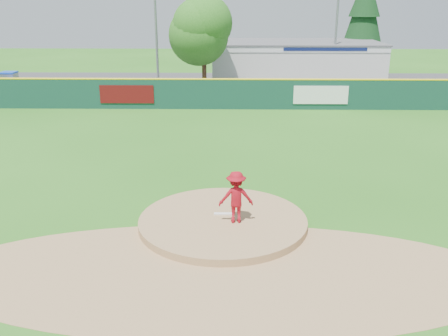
{
  "coord_description": "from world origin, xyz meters",
  "views": [
    {
      "loc": [
        0.32,
        -14.88,
        7.07
      ],
      "look_at": [
        0.0,
        2.0,
        1.3
      ],
      "focal_mm": 40.0,
      "sensor_mm": 36.0,
      "label": 1
    }
  ],
  "objects_px": {
    "deciduous_tree": "(204,32)",
    "conifer_tree": "(364,14)",
    "pitcher": "(236,197)",
    "pool_building_grp": "(295,60)",
    "light_pole_left": "(155,11)",
    "light_pole_right": "(337,17)",
    "van": "(236,89)",
    "playground_slide": "(9,83)"
  },
  "relations": [
    {
      "from": "deciduous_tree",
      "to": "conifer_tree",
      "type": "relative_size",
      "value": 0.77
    },
    {
      "from": "pool_building_grp",
      "to": "light_pole_right",
      "type": "bearing_deg",
      "value": -44.95
    },
    {
      "from": "pool_building_grp",
      "to": "deciduous_tree",
      "type": "xyz_separation_m",
      "value": [
        -8.0,
        -6.99,
        2.89
      ]
    },
    {
      "from": "pitcher",
      "to": "conifer_tree",
      "type": "relative_size",
      "value": 0.18
    },
    {
      "from": "van",
      "to": "pool_building_grp",
      "type": "xyz_separation_m",
      "value": [
        5.5,
        10.25,
        0.98
      ]
    },
    {
      "from": "pitcher",
      "to": "light_pole_left",
      "type": "relative_size",
      "value": 0.15
    },
    {
      "from": "light_pole_left",
      "to": "light_pole_right",
      "type": "xyz_separation_m",
      "value": [
        15.0,
        2.0,
        -0.51
      ]
    },
    {
      "from": "light_pole_left",
      "to": "light_pole_right",
      "type": "relative_size",
      "value": 1.1
    },
    {
      "from": "van",
      "to": "pool_building_grp",
      "type": "bearing_deg",
      "value": -11.5
    },
    {
      "from": "deciduous_tree",
      "to": "pitcher",
      "type": "bearing_deg",
      "value": -84.52
    },
    {
      "from": "van",
      "to": "deciduous_tree",
      "type": "xyz_separation_m",
      "value": [
        -2.5,
        3.25,
        3.87
      ]
    },
    {
      "from": "pool_building_grp",
      "to": "deciduous_tree",
      "type": "height_order",
      "value": "deciduous_tree"
    },
    {
      "from": "deciduous_tree",
      "to": "conifer_tree",
      "type": "bearing_deg",
      "value": 36.25
    },
    {
      "from": "pool_building_grp",
      "to": "light_pole_right",
      "type": "relative_size",
      "value": 1.52
    },
    {
      "from": "pitcher",
      "to": "light_pole_right",
      "type": "distance_m",
      "value": 30.81
    },
    {
      "from": "pitcher",
      "to": "van",
      "type": "xyz_separation_m",
      "value": [
        0.08,
        22.0,
        -0.42
      ]
    },
    {
      "from": "pitcher",
      "to": "pool_building_grp",
      "type": "distance_m",
      "value": 32.73
    },
    {
      "from": "van",
      "to": "conifer_tree",
      "type": "distance_m",
      "value": 19.57
    },
    {
      "from": "pool_building_grp",
      "to": "light_pole_left",
      "type": "xyz_separation_m",
      "value": [
        -12.0,
        -4.99,
        4.39
      ]
    },
    {
      "from": "conifer_tree",
      "to": "playground_slide",
      "type": "bearing_deg",
      "value": -156.87
    },
    {
      "from": "van",
      "to": "pool_building_grp",
      "type": "height_order",
      "value": "pool_building_grp"
    },
    {
      "from": "pool_building_grp",
      "to": "light_pole_right",
      "type": "xyz_separation_m",
      "value": [
        3.0,
        -2.99,
        3.88
      ]
    },
    {
      "from": "light_pole_right",
      "to": "pool_building_grp",
      "type": "bearing_deg",
      "value": 135.05
    },
    {
      "from": "pitcher",
      "to": "playground_slide",
      "type": "xyz_separation_m",
      "value": [
        -17.36,
        23.46,
        -0.23
      ]
    },
    {
      "from": "deciduous_tree",
      "to": "light_pole_left",
      "type": "distance_m",
      "value": 4.72
    },
    {
      "from": "conifer_tree",
      "to": "light_pole_right",
      "type": "relative_size",
      "value": 0.95
    },
    {
      "from": "pool_building_grp",
      "to": "light_pole_left",
      "type": "bearing_deg",
      "value": -157.4
    },
    {
      "from": "deciduous_tree",
      "to": "light_pole_left",
      "type": "bearing_deg",
      "value": 153.43
    },
    {
      "from": "deciduous_tree",
      "to": "light_pole_left",
      "type": "relative_size",
      "value": 0.67
    },
    {
      "from": "deciduous_tree",
      "to": "light_pole_right",
      "type": "xyz_separation_m",
      "value": [
        11.0,
        4.0,
        0.99
      ]
    },
    {
      "from": "pitcher",
      "to": "light_pole_left",
      "type": "height_order",
      "value": "light_pole_left"
    },
    {
      "from": "deciduous_tree",
      "to": "light_pole_left",
      "type": "height_order",
      "value": "light_pole_left"
    },
    {
      "from": "deciduous_tree",
      "to": "light_pole_right",
      "type": "height_order",
      "value": "light_pole_right"
    },
    {
      "from": "pitcher",
      "to": "light_pole_right",
      "type": "xyz_separation_m",
      "value": [
        8.58,
        29.25,
        4.44
      ]
    },
    {
      "from": "playground_slide",
      "to": "conifer_tree",
      "type": "distance_m",
      "value": 32.89
    },
    {
      "from": "conifer_tree",
      "to": "light_pole_left",
      "type": "distance_m",
      "value": 21.03
    },
    {
      "from": "pool_building_grp",
      "to": "conifer_tree",
      "type": "bearing_deg",
      "value": 29.78
    },
    {
      "from": "pitcher",
      "to": "van",
      "type": "height_order",
      "value": "pitcher"
    },
    {
      "from": "light_pole_left",
      "to": "playground_slide",
      "type": "bearing_deg",
      "value": -160.89
    },
    {
      "from": "pitcher",
      "to": "deciduous_tree",
      "type": "distance_m",
      "value": 25.6
    },
    {
      "from": "light_pole_left",
      "to": "pitcher",
      "type": "bearing_deg",
      "value": -76.74
    },
    {
      "from": "light_pole_left",
      "to": "pool_building_grp",
      "type": "bearing_deg",
      "value": 22.6
    }
  ]
}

